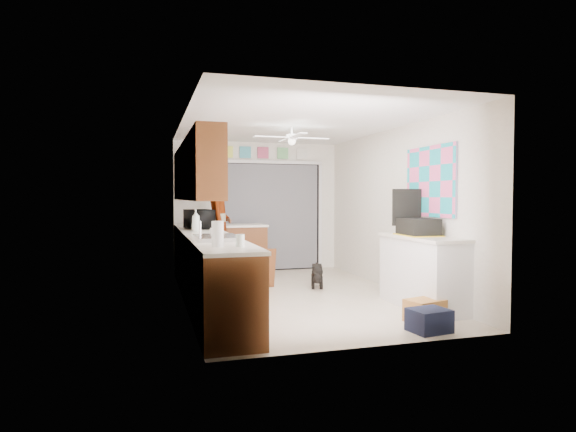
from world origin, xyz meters
TOP-DOWN VIEW (x-y plane):
  - floor at (0.00, 0.00)m, footprint 5.00×5.00m
  - ceiling at (0.00, 0.00)m, footprint 5.00×5.00m
  - wall_back at (0.00, 2.50)m, footprint 3.20×0.00m
  - wall_front at (0.00, -2.50)m, footprint 3.20×0.00m
  - wall_left at (-1.60, 0.00)m, footprint 0.00×5.00m
  - wall_right at (1.60, 0.00)m, footprint 0.00×5.00m
  - left_base_cabinets at (-1.30, 0.00)m, footprint 0.60×4.80m
  - left_countertop at (-1.29, 0.00)m, footprint 0.62×4.80m
  - upper_cabinets at (-1.44, 0.20)m, footprint 0.32×4.00m
  - sink_basin at (-1.29, -1.00)m, footprint 0.50×0.76m
  - faucet at (-1.48, -1.00)m, footprint 0.03×0.03m
  - peninsula_base at (-0.50, 2.00)m, footprint 1.00×0.60m
  - peninsula_top at (-0.50, 2.00)m, footprint 1.04×0.64m
  - back_opening_recess at (0.25, 2.47)m, footprint 2.00×0.06m
  - curtain_panel at (0.25, 2.43)m, footprint 1.90×0.03m
  - door_trim_left at (-0.77, 2.44)m, footprint 0.06×0.04m
  - door_trim_right at (1.27, 2.44)m, footprint 0.06×0.04m
  - door_trim_head at (0.25, 2.44)m, footprint 2.10×0.04m
  - header_frame_0 at (-0.60, 2.47)m, footprint 0.22×0.02m
  - header_frame_1 at (-0.25, 2.47)m, footprint 0.22×0.02m
  - header_frame_2 at (0.10, 2.47)m, footprint 0.22×0.02m
  - header_frame_3 at (0.50, 2.47)m, footprint 0.22×0.02m
  - header_frame_4 at (0.90, 2.47)m, footprint 0.22×0.02m
  - route66_sign at (-0.95, 2.47)m, footprint 0.22×0.02m
  - right_counter_base at (1.35, -1.20)m, footprint 0.50×1.40m
  - right_counter_top at (1.34, -1.20)m, footprint 0.54×1.44m
  - abstract_painting at (1.58, -1.00)m, footprint 0.03×1.15m
  - ceiling_fan at (0.00, 0.20)m, footprint 1.14×1.14m
  - microwave at (-1.28, 0.97)m, footprint 0.47×0.61m
  - soap_bottle at (-1.39, 0.44)m, footprint 0.16×0.16m
  - cup at (-1.24, -0.52)m, footprint 0.16×0.16m
  - jar_a at (-1.17, -1.88)m, footprint 0.11×0.11m
  - paper_towel_roll at (-1.39, -1.83)m, footprint 0.16×0.16m
  - suitcase at (1.32, -1.14)m, footprint 0.42×0.54m
  - suitcase_rim at (1.32, -1.14)m, footprint 0.47×0.61m
  - suitcase_lid at (1.32, -0.85)m, footprint 0.42×0.05m
  - cardboard_box at (1.00, -1.82)m, footprint 0.47×0.40m
  - navy_crate at (0.81, -2.20)m, footprint 0.44×0.38m
  - cabinet_door_panel at (-0.34, 0.68)m, footprint 0.43×0.18m
  - man at (-0.90, 1.55)m, footprint 0.57×0.74m
  - dog at (0.51, 0.49)m, footprint 0.37×0.56m

SIDE VIEW (x-z plane):
  - floor at x=0.00m, z-range 0.00..0.00m
  - navy_crate at x=0.81m, z-range 0.00..0.24m
  - cardboard_box at x=1.00m, z-range 0.00..0.26m
  - dog at x=0.51m, z-range 0.00..0.41m
  - cabinet_door_panel at x=-0.34m, z-range 0.00..0.63m
  - left_base_cabinets at x=-1.30m, z-range 0.00..0.90m
  - peninsula_base at x=-0.50m, z-range 0.00..0.90m
  - right_counter_base at x=1.35m, z-range 0.00..0.90m
  - left_countertop at x=-1.29m, z-range 0.90..0.94m
  - peninsula_top at x=-0.50m, z-range 0.90..0.94m
  - right_counter_top at x=1.34m, z-range 0.90..0.94m
  - man at x=-0.90m, z-range 0.00..1.84m
  - suitcase_rim at x=1.32m, z-range 0.93..0.95m
  - sink_basin at x=-1.29m, z-range 0.92..0.98m
  - cup at x=-1.24m, z-range 0.94..1.05m
  - jar_a at x=-1.17m, z-range 0.94..1.07m
  - faucet at x=-1.48m, z-range 0.94..1.16m
  - back_opening_recess at x=0.25m, z-range 0.00..2.10m
  - door_trim_left at x=-0.77m, z-range 0.00..2.10m
  - door_trim_right at x=1.27m, z-range 0.00..2.10m
  - curtain_panel at x=0.25m, z-range 0.03..2.08m
  - suitcase at x=1.32m, z-range 0.94..1.16m
  - paper_towel_roll at x=-1.39m, z-range 0.94..1.20m
  - microwave at x=-1.28m, z-range 0.94..1.24m
  - soap_bottle at x=-1.39m, z-range 0.94..1.26m
  - wall_back at x=0.00m, z-range -0.35..2.85m
  - wall_front at x=0.00m, z-range -0.35..2.85m
  - wall_left at x=-1.60m, z-range -1.25..3.75m
  - wall_right at x=1.60m, z-range -1.25..3.75m
  - suitcase_lid at x=1.32m, z-range 1.05..1.55m
  - abstract_painting at x=1.58m, z-range 1.17..2.12m
  - upper_cabinets at x=-1.44m, z-range 1.40..2.20m
  - door_trim_head at x=0.25m, z-range 2.09..2.15m
  - header_frame_0 at x=-0.60m, z-range 2.19..2.41m
  - header_frame_1 at x=-0.25m, z-range 2.19..2.41m
  - header_frame_2 at x=0.10m, z-range 2.19..2.41m
  - header_frame_3 at x=0.50m, z-range 2.19..2.41m
  - header_frame_4 at x=0.90m, z-range 2.19..2.41m
  - route66_sign at x=-0.95m, z-range 2.17..2.43m
  - ceiling_fan at x=0.00m, z-range 2.20..2.44m
  - ceiling at x=0.00m, z-range 2.50..2.50m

